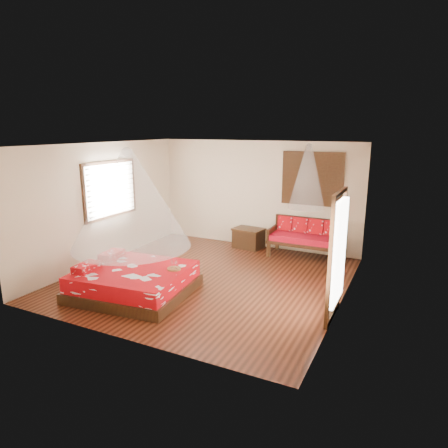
{
  "coord_description": "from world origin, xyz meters",
  "views": [
    {
      "loc": [
        3.82,
        -6.99,
        3.13
      ],
      "look_at": [
        0.22,
        0.32,
        1.15
      ],
      "focal_mm": 32.0,
      "sensor_mm": 36.0,
      "label": 1
    }
  ],
  "objects": [
    {
      "name": "mosquito_net_main",
      "position": [
        -0.91,
        -1.3,
        1.85
      ],
      "size": [
        2.21,
        2.21,
        1.8
      ],
      "primitive_type": "cone",
      "color": "white",
      "rests_on": "ceiling"
    },
    {
      "name": "storage_chest",
      "position": [
        -0.1,
        2.45,
        0.27
      ],
      "size": [
        0.84,
        0.67,
        0.53
      ],
      "rotation": [
        0.0,
        0.0,
        -0.15
      ],
      "color": "black",
      "rests_on": "floor"
    },
    {
      "name": "bed",
      "position": [
        -0.93,
        -1.3,
        0.25
      ],
      "size": [
        2.27,
        2.09,
        0.64
      ],
      "rotation": [
        0.0,
        0.0,
        0.11
      ],
      "color": "black",
      "rests_on": "floor"
    },
    {
      "name": "daybed",
      "position": [
        1.46,
        2.38,
        0.52
      ],
      "size": [
        1.75,
        0.78,
        0.94
      ],
      "color": "black",
      "rests_on": "floor"
    },
    {
      "name": "wine_tray",
      "position": [
        -0.19,
        -0.99,
        0.56
      ],
      "size": [
        0.26,
        0.26,
        0.21
      ],
      "rotation": [
        0.0,
        0.0,
        0.16
      ],
      "color": "brown",
      "rests_on": "bed"
    },
    {
      "name": "room",
      "position": [
        0.0,
        0.0,
        1.4
      ],
      "size": [
        5.54,
        5.54,
        2.84
      ],
      "color": "black",
      "rests_on": "ground"
    },
    {
      "name": "shutter_panel",
      "position": [
        1.46,
        2.72,
        1.9
      ],
      "size": [
        1.52,
        0.06,
        1.32
      ],
      "color": "black",
      "rests_on": "wall_back"
    },
    {
      "name": "glazed_door",
      "position": [
        2.72,
        -0.6,
        1.07
      ],
      "size": [
        0.08,
        1.02,
        2.16
      ],
      "color": "black",
      "rests_on": "floor"
    },
    {
      "name": "window_left",
      "position": [
        -2.71,
        0.2,
        1.7
      ],
      "size": [
        0.1,
        1.74,
        1.34
      ],
      "color": "black",
      "rests_on": "wall_left"
    },
    {
      "name": "mosquito_net_daybed",
      "position": [
        1.46,
        2.25,
        2.0
      ],
      "size": [
        0.87,
        0.87,
        1.5
      ],
      "primitive_type": "cone",
      "color": "white",
      "rests_on": "ceiling"
    }
  ]
}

